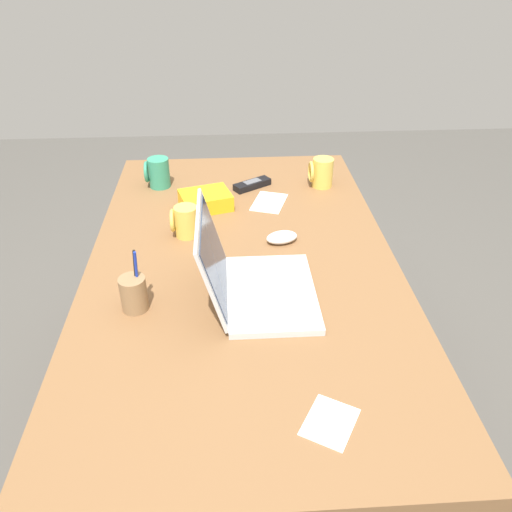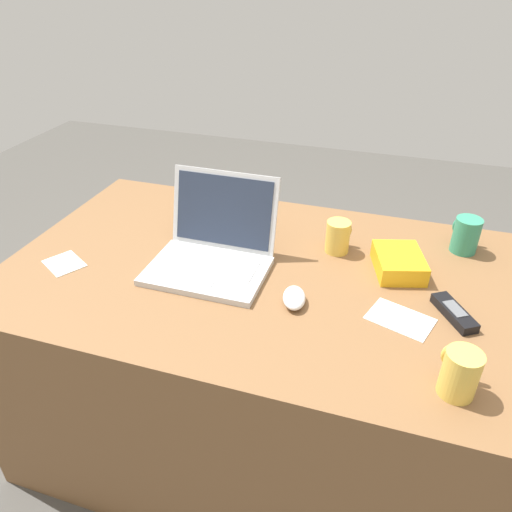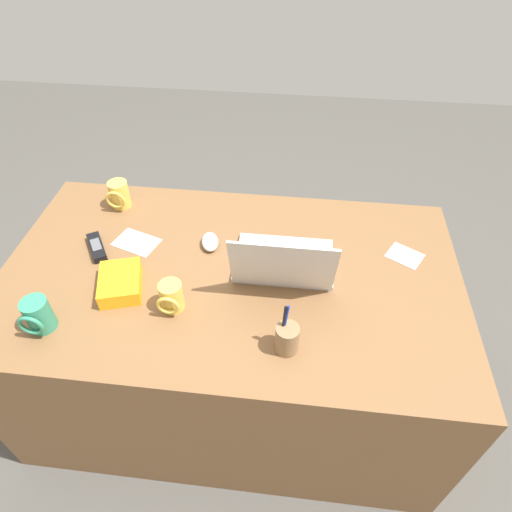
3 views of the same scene
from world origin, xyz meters
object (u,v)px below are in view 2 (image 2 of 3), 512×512
(computer_mouse, at_px, (294,298))
(cordless_phone, at_px, (454,313))
(snack_bag, at_px, (399,263))
(pen_holder, at_px, (238,205))
(coffee_mug_white, at_px, (466,234))
(coffee_mug_spare, at_px, (460,372))
(coffee_mug_tall, at_px, (338,236))
(laptop, at_px, (213,250))

(computer_mouse, xyz_separation_m, cordless_phone, (0.39, 0.07, -0.00))
(cordless_phone, height_order, snack_bag, snack_bag)
(computer_mouse, height_order, pen_holder, pen_holder)
(computer_mouse, distance_m, coffee_mug_white, 0.59)
(coffee_mug_spare, xyz_separation_m, cordless_phone, (0.00, 0.25, -0.04))
(coffee_mug_tall, height_order, snack_bag, coffee_mug_tall)
(snack_bag, bearing_deg, cordless_phone, -48.71)
(laptop, relative_size, snack_bag, 2.00)
(pen_holder, relative_size, snack_bag, 1.02)
(coffee_mug_spare, relative_size, cordless_phone, 0.73)
(coffee_mug_white, distance_m, pen_holder, 0.72)
(coffee_mug_spare, xyz_separation_m, snack_bag, (-0.14, 0.42, -0.03))
(coffee_mug_spare, distance_m, snack_bag, 0.45)
(coffee_mug_tall, height_order, cordless_phone, coffee_mug_tall)
(snack_bag, bearing_deg, computer_mouse, -135.98)
(pen_holder, distance_m, snack_bag, 0.57)
(computer_mouse, height_order, coffee_mug_white, coffee_mug_white)
(coffee_mug_white, distance_m, coffee_mug_spare, 0.60)
(coffee_mug_white, relative_size, coffee_mug_tall, 1.10)
(pen_holder, xyz_separation_m, snack_bag, (0.54, -0.17, -0.02))
(laptop, height_order, computer_mouse, laptop)
(coffee_mug_white, bearing_deg, laptop, -156.08)
(coffee_mug_white, bearing_deg, cordless_phone, -95.36)
(coffee_mug_white, xyz_separation_m, snack_bag, (-0.18, -0.18, -0.03))
(computer_mouse, bearing_deg, pen_holder, 112.21)
(coffee_mug_white, relative_size, coffee_mug_spare, 1.02)
(computer_mouse, relative_size, snack_bag, 0.59)
(laptop, distance_m, snack_bag, 0.53)
(coffee_mug_spare, height_order, cordless_phone, coffee_mug_spare)
(coffee_mug_spare, distance_m, pen_holder, 0.90)
(laptop, height_order, coffee_mug_spare, laptop)
(laptop, distance_m, coffee_mug_spare, 0.72)
(laptop, distance_m, coffee_mug_tall, 0.38)
(computer_mouse, bearing_deg, cordless_phone, -4.28)
(coffee_mug_white, bearing_deg, snack_bag, -135.59)
(coffee_mug_tall, distance_m, cordless_phone, 0.40)
(laptop, relative_size, coffee_mug_white, 3.04)
(coffee_mug_white, xyz_separation_m, coffee_mug_tall, (-0.36, -0.12, -0.00))
(computer_mouse, height_order, coffee_mug_tall, coffee_mug_tall)
(coffee_mug_white, distance_m, snack_bag, 0.25)
(laptop, distance_m, pen_holder, 0.30)
(coffee_mug_white, height_order, pen_holder, pen_holder)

